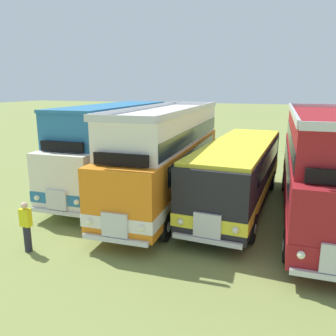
{
  "coord_description": "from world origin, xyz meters",
  "views": [
    {
      "loc": [
        -2.95,
        -14.8,
        5.37
      ],
      "look_at": [
        -8.09,
        -0.46,
        1.69
      ],
      "focal_mm": 35.96,
      "sensor_mm": 36.0,
      "label": 1
    }
  ],
  "objects_px": {
    "marshal_person": "(26,226)",
    "bus_second_in_row": "(169,153)",
    "bus_first_in_row": "(114,144)",
    "bus_third_in_row": "(239,169)",
    "bus_fourth_in_row": "(320,163)"
  },
  "relations": [
    {
      "from": "bus_first_in_row",
      "to": "marshal_person",
      "type": "xyz_separation_m",
      "value": [
        0.57,
        -7.16,
        -1.58
      ]
    },
    {
      "from": "bus_first_in_row",
      "to": "bus_fourth_in_row",
      "type": "relative_size",
      "value": 0.87
    },
    {
      "from": "bus_third_in_row",
      "to": "bus_first_in_row",
      "type": "bearing_deg",
      "value": 176.7
    },
    {
      "from": "bus_first_in_row",
      "to": "marshal_person",
      "type": "bearing_deg",
      "value": -85.44
    },
    {
      "from": "bus_third_in_row",
      "to": "bus_fourth_in_row",
      "type": "height_order",
      "value": "bus_fourth_in_row"
    },
    {
      "from": "bus_first_in_row",
      "to": "bus_fourth_in_row",
      "type": "bearing_deg",
      "value": -4.29
    },
    {
      "from": "bus_third_in_row",
      "to": "bus_fourth_in_row",
      "type": "relative_size",
      "value": 0.9
    },
    {
      "from": "bus_first_in_row",
      "to": "marshal_person",
      "type": "height_order",
      "value": "bus_first_in_row"
    },
    {
      "from": "bus_third_in_row",
      "to": "bus_fourth_in_row",
      "type": "distance_m",
      "value": 3.33
    },
    {
      "from": "bus_fourth_in_row",
      "to": "marshal_person",
      "type": "height_order",
      "value": "bus_fourth_in_row"
    },
    {
      "from": "bus_third_in_row",
      "to": "bus_second_in_row",
      "type": "bearing_deg",
      "value": -175.14
    },
    {
      "from": "bus_third_in_row",
      "to": "marshal_person",
      "type": "bearing_deg",
      "value": -131.3
    },
    {
      "from": "marshal_person",
      "to": "bus_second_in_row",
      "type": "bearing_deg",
      "value": 67.54
    },
    {
      "from": "bus_second_in_row",
      "to": "marshal_person",
      "type": "xyz_separation_m",
      "value": [
        -2.69,
        -6.5,
        -1.48
      ]
    },
    {
      "from": "bus_second_in_row",
      "to": "bus_fourth_in_row",
      "type": "height_order",
      "value": "same"
    }
  ]
}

